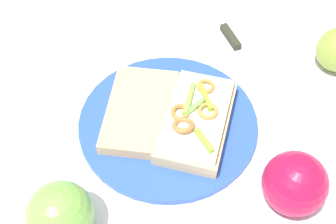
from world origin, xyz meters
TOP-DOWN VIEW (x-y plane):
  - ground_plane at (0.00, 0.00)m, footprint 2.00×2.00m
  - plate at (0.00, 0.00)m, footprint 0.26×0.26m
  - sandwich at (0.04, -0.01)m, footprint 0.13×0.18m
  - bread_slice_side at (-0.04, 0.01)m, footprint 0.12×0.17m
  - apple_1 at (-0.13, -0.16)m, footprint 0.11×0.11m
  - apple_2 at (0.15, -0.13)m, footprint 0.11×0.11m
  - knife at (0.11, 0.20)m, footprint 0.05×0.13m

SIDE VIEW (x-z plane):
  - ground_plane at x=0.00m, z-range 0.00..0.00m
  - knife at x=0.11m, z-range 0.00..0.01m
  - plate at x=0.00m, z-range 0.00..0.01m
  - bread_slice_side at x=-0.04m, z-range 0.01..0.03m
  - sandwich at x=0.04m, z-range 0.00..0.05m
  - apple_1 at x=-0.13m, z-range 0.00..0.08m
  - apple_2 at x=0.15m, z-range 0.00..0.08m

